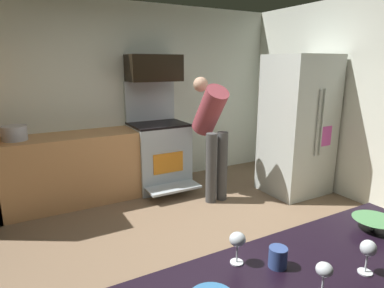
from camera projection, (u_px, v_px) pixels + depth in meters
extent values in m
cube|color=#7B624A|center=(203.00, 264.00, 2.97)|extent=(5.20, 4.80, 0.02)
cube|color=silver|center=(120.00, 97.00, 4.65)|extent=(5.20, 0.12, 2.60)
cube|color=tan|center=(62.00, 171.00, 4.13)|extent=(2.40, 0.60, 0.90)
cube|color=#B1BEC7|center=(159.00, 156.00, 4.72)|extent=(0.76, 0.64, 0.92)
cube|color=black|center=(158.00, 124.00, 4.61)|extent=(0.76, 0.64, 0.03)
cube|color=#B1BEC7|center=(150.00, 101.00, 4.78)|extent=(0.76, 0.06, 0.58)
cube|color=orange|center=(168.00, 163.00, 4.45)|extent=(0.44, 0.01, 0.28)
cube|color=#B1BEC7|center=(173.00, 188.00, 4.40)|extent=(0.72, 0.31, 0.03)
cube|color=black|center=(154.00, 68.00, 4.51)|extent=(0.74, 0.38, 0.36)
cube|color=beige|center=(297.00, 126.00, 4.45)|extent=(0.82, 0.71, 1.89)
cylinder|color=beige|center=(318.00, 123.00, 4.10)|extent=(0.02, 0.02, 0.85)
cylinder|color=beige|center=(322.00, 123.00, 4.14)|extent=(0.02, 0.02, 0.85)
cube|color=#C2469D|center=(326.00, 136.00, 4.24)|extent=(0.20, 0.01, 0.26)
cylinder|color=#444444|center=(211.00, 168.00, 4.19)|extent=(0.14, 0.14, 0.92)
cylinder|color=#444444|center=(222.00, 166.00, 4.27)|extent=(0.14, 0.14, 0.92)
cylinder|color=#903B43|center=(210.00, 110.00, 4.22)|extent=(0.30, 0.62, 0.70)
sphere|color=tan|center=(201.00, 84.00, 4.34)|extent=(0.20, 0.20, 0.20)
cone|color=#539256|center=(374.00, 224.00, 1.75)|extent=(0.23, 0.23, 0.06)
cylinder|color=silver|center=(365.00, 272.00, 1.39)|extent=(0.06, 0.06, 0.01)
cylinder|color=silver|center=(366.00, 264.00, 1.38)|extent=(0.01, 0.01, 0.08)
ellipsoid|color=silver|center=(368.00, 248.00, 1.36)|extent=(0.07, 0.07, 0.07)
cylinder|color=silver|center=(323.00, 285.00, 1.25)|extent=(0.01, 0.01, 0.08)
ellipsoid|color=silver|center=(324.00, 270.00, 1.23)|extent=(0.06, 0.06, 0.06)
cylinder|color=silver|center=(237.00, 262.00, 1.46)|extent=(0.06, 0.06, 0.01)
cylinder|color=silver|center=(237.00, 254.00, 1.45)|extent=(0.01, 0.01, 0.08)
ellipsoid|color=silver|center=(237.00, 239.00, 1.43)|extent=(0.07, 0.07, 0.06)
cylinder|color=#374F90|center=(278.00, 257.00, 1.42)|extent=(0.08, 0.08, 0.09)
cylinder|color=#AFB1BD|center=(14.00, 133.00, 3.77)|extent=(0.28, 0.28, 0.17)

